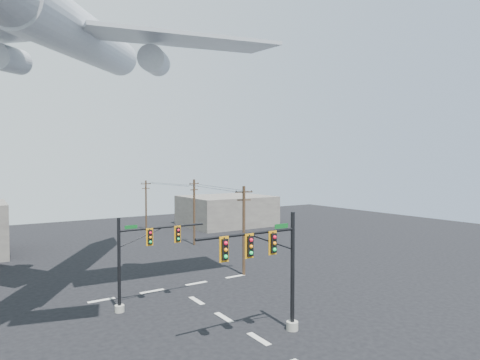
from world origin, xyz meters
TOP-DOWN VIEW (x-y plane):
  - ground at (0.00, 0.00)m, footprint 120.00×120.00m
  - lane_markings at (0.00, 5.33)m, footprint 14.00×21.20m
  - signal_mast_near at (0.83, -0.15)m, footprint 7.04×0.81m
  - signal_mast_far at (-4.13, 8.80)m, footprint 6.85×0.72m
  - utility_pole_a at (6.96, 12.01)m, footprint 1.61×0.64m
  - utility_pole_b at (9.53, 27.39)m, footprint 1.63×0.72m
  - utility_pole_c at (8.40, 41.98)m, footprint 1.61×0.27m
  - power_lines at (8.60, 26.96)m, footprint 4.10×29.97m
  - airliner at (-6.64, 14.01)m, footprint 26.99×29.58m
  - building_right at (22.00, 40.00)m, footprint 14.00×12.00m

SIDE VIEW (x-z plane):
  - ground at x=0.00m, z-range 0.00..0.00m
  - lane_markings at x=0.00m, z-range 0.01..0.01m
  - building_right at x=22.00m, z-range 0.00..5.00m
  - signal_mast_far at x=-4.13m, z-range 0.27..6.85m
  - utility_pole_c at x=8.40m, z-range 0.18..8.07m
  - signal_mast_near at x=0.83m, z-range 0.48..7.82m
  - utility_pole_a at x=6.96m, z-range 0.19..8.49m
  - utility_pole_b at x=9.53m, z-range 0.20..8.64m
  - power_lines at x=8.60m, z-range 7.56..7.79m
  - airliner at x=-6.64m, z-range 15.76..24.22m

